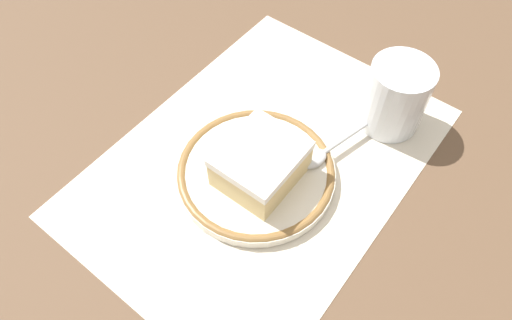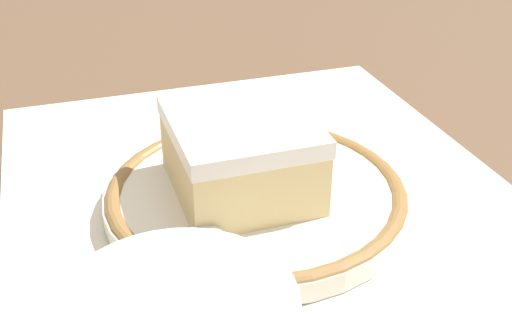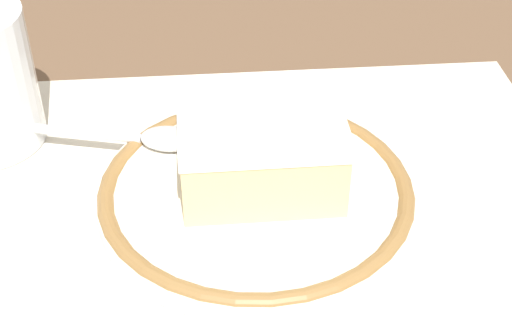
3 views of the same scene
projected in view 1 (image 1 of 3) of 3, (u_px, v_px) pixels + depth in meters
name	position (u px, v px, depth m)	size (l,w,h in m)	color
ground_plane	(262.00, 160.00, 0.56)	(2.40, 2.40, 0.00)	brown
placemat	(262.00, 160.00, 0.56)	(0.44, 0.32, 0.00)	beige
plate	(256.00, 172.00, 0.54)	(0.18, 0.18, 0.02)	silver
cake_slice	(261.00, 164.00, 0.51)	(0.09, 0.08, 0.05)	beige
spoon	(327.00, 149.00, 0.55)	(0.14, 0.05, 0.01)	silver
cup	(394.00, 100.00, 0.56)	(0.08, 0.08, 0.09)	silver
napkin	(252.00, 85.00, 0.63)	(0.10, 0.12, 0.00)	white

